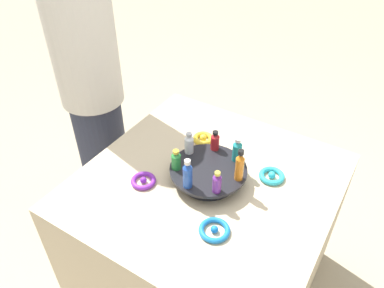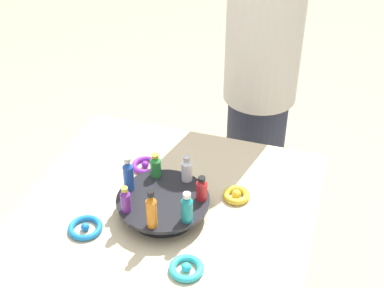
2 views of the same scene
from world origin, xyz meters
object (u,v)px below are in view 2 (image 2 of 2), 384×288
Objects in this scene: bottle_teal at (187,208)px; person_figure at (262,64)px; ribbon_bow_gold at (236,195)px; bottle_orange at (151,210)px; bottle_purple at (126,200)px; bottle_green at (156,166)px; ribbon_bow_teal at (186,268)px; bottle_red at (202,189)px; bottle_clear at (187,169)px; bottle_blue at (128,174)px; display_stand at (163,205)px; ribbon_bow_blue at (85,228)px; ribbon_bow_purple at (145,165)px.

person_figure reaches higher than bottle_teal.
bottle_orange is at bearing -36.32° from ribbon_bow_gold.
bottle_orange is at bearing 69.32° from bottle_purple.
person_figure is (-0.61, -0.05, 0.19)m from ribbon_bow_gold.
ribbon_bow_teal is (0.31, 0.21, -0.09)m from bottle_green.
bottle_red is 0.82× the size of bottle_teal.
bottle_teal reaches higher than bottle_green.
bottle_clear is 0.24m from bottle_orange.
bottle_teal is at bearing 43.60° from bottle_green.
bottle_blue reaches higher than bottle_teal.
bottle_orange reaches higher than bottle_clear.
bottle_teal is at bearing 56.46° from display_stand.
bottle_green is 0.64× the size of bottle_orange.
bottle_orange is at bearing 43.60° from bottle_blue.
display_stand is at bearing -72.11° from bottle_red.
bottle_purple is 0.16m from ribbon_bow_blue.
display_stand reaches higher than ribbon_bow_teal.
bottle_purple is (0.08, -0.09, 0.07)m from display_stand.
bottle_blue is 0.79m from person_figure.
bottle_purple is at bearing -4.57° from person_figure.
bottle_purple is (0.12, -0.21, 0.00)m from bottle_red.
bottle_green is 0.16m from ribbon_bow_purple.
display_stand is 2.42× the size of bottle_blue.
bottle_purple is (0.19, -0.03, 0.00)m from bottle_green.
bottle_orange is (0.16, -0.11, 0.02)m from bottle_red.
bottle_red is at bearing 146.46° from bottle_orange.
bottle_orange is (0.12, 0.01, 0.09)m from display_stand.
bottle_orange reaches higher than bottle_red.
bottle_orange is at bearing 5.03° from display_stand.
bottle_orange is at bearing -33.54° from bottle_red.
bottle_orange is at bearing 25.26° from ribbon_bow_purple.
person_figure is at bearing 176.65° from bottle_red.
person_figure is (-0.84, 0.25, 0.09)m from bottle_purple.
ribbon_bow_teal is at bearing 11.10° from person_figure.
bottle_clear is 1.03× the size of ribbon_bow_gold.
ribbon_bow_gold is at bearing 111.27° from bottle_blue.
bottle_orange is (0.24, -0.03, 0.02)m from bottle_clear.
bottle_clear is at bearing 146.46° from bottle_purple.
bottle_clear reaches higher than display_stand.
bottle_purple is 0.90× the size of ribbon_bow_teal.
person_figure reaches higher than bottle_purple.
ribbon_bow_gold is at bearing 143.68° from bottle_orange.
bottle_orange reaches higher than bottle_purple.
person_figure is at bearing 150.84° from ribbon_bow_purple.
bottle_clear is 0.24m from bottle_purple.
ribbon_bow_blue is 0.06× the size of person_figure.
bottle_orange is 1.32× the size of ribbon_bow_teal.
bottle_clear is 0.91× the size of bottle_teal.
ribbon_bow_gold is (-0.21, 0.11, -0.10)m from bottle_teal.
bottle_red reaches higher than ribbon_bow_blue.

